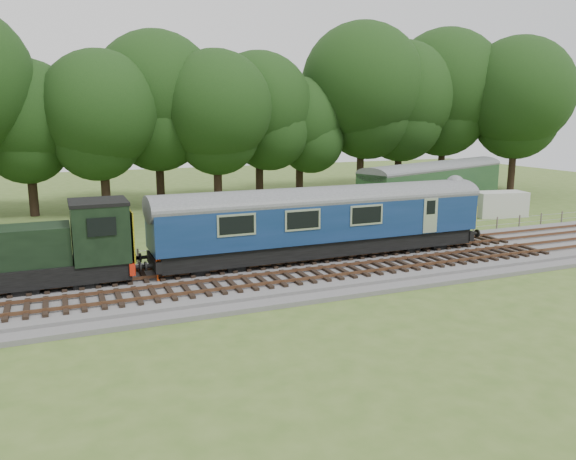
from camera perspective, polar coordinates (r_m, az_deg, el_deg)
name	(u,v)px	position (r m, az deg, el deg)	size (l,w,h in m)	color
ground	(238,281)	(27.04, -5.15, -5.23)	(120.00, 120.00, 0.00)	#415D22
ballast	(237,278)	(26.99, -5.16, -4.88)	(70.00, 7.00, 0.35)	#4C4C4F
track_north	(229,266)	(28.22, -6.03, -3.66)	(67.20, 2.40, 0.21)	black
track_south	(248,282)	(25.47, -4.07, -5.31)	(67.20, 2.40, 0.21)	black
fence	(213,260)	(31.21, -7.65, -3.00)	(64.00, 0.12, 1.00)	#6B6054
tree_line	(157,211)	(47.99, -13.13, 1.92)	(70.00, 8.00, 18.00)	black
dmu_railcar	(323,216)	(29.60, 3.59, 1.45)	(18.05, 2.86, 3.88)	black
shunter_loco	(36,252)	(26.78, -24.27, -2.03)	(8.91, 2.60, 3.38)	black
worker	(161,261)	(26.38, -12.82, -3.10)	(0.65, 0.43, 1.79)	#F8480D
parked_coach	(434,185)	(46.33, 14.61, 4.41)	(16.10, 8.32, 4.13)	#19381D
shed	(444,188)	(53.57, 15.59, 4.13)	(3.72, 3.72, 2.46)	#19381D
caravan	(499,204)	(47.07, 20.68, 2.49)	(3.97, 1.94, 1.94)	#B1B1AC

